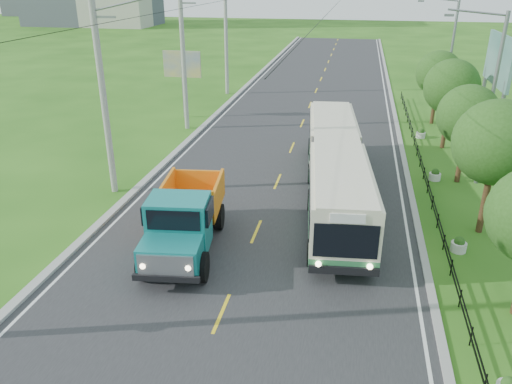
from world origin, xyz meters
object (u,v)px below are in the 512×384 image
(tree_back, at_px, (439,75))
(planter_far, at_px, (421,134))
(tree_fourth, at_px, (468,118))
(pole_near, at_px, (104,96))
(bus, at_px, (335,165))
(dump_truck, at_px, (184,216))
(tree_fifth, at_px, (452,90))
(billboard_left, at_px, (182,68))
(tree_third, at_px, (496,146))
(billboard_right, at_px, (498,68))
(pole_far, at_px, (226,39))
(pole_mid, at_px, (184,59))
(planter_mid, at_px, (435,175))
(planter_near, at_px, (459,245))
(streetlight_far, at_px, (449,55))
(streetlight_mid, at_px, (489,95))

(tree_back, bearing_deg, planter_far, -106.88)
(tree_fourth, bearing_deg, pole_near, -164.16)
(bus, relative_size, dump_truck, 2.37)
(tree_fifth, distance_m, tree_back, 6.00)
(planter_far, bearing_deg, billboard_left, 173.69)
(tree_third, distance_m, tree_fourth, 6.01)
(billboard_right, bearing_deg, tree_fourth, -112.64)
(pole_far, relative_size, tree_third, 1.67)
(pole_far, relative_size, bus, 0.62)
(billboard_left, relative_size, dump_truck, 0.76)
(pole_near, bearing_deg, bus, 6.69)
(pole_mid, relative_size, tree_fourth, 1.85)
(planter_mid, xyz_separation_m, billboard_right, (3.70, 6.00, 5.06))
(pole_far, height_order, tree_third, pole_far)
(tree_third, relative_size, planter_near, 8.96)
(tree_fifth, distance_m, planter_far, 4.21)
(tree_back, xyz_separation_m, streetlight_far, (0.79, 1.86, 1.25))
(tree_fourth, bearing_deg, planter_near, -98.77)
(streetlight_mid, bearing_deg, tree_third, -97.64)
(dump_truck, bearing_deg, pole_far, 94.06)
(streetlight_far, xyz_separation_m, billboard_left, (-20.14, -4.00, -1.04))
(streetlight_mid, xyz_separation_m, dump_truck, (-13.23, -10.08, -3.34))
(pole_near, distance_m, planter_near, 17.79)
(pole_far, height_order, tree_fourth, pole_far)
(planter_near, xyz_separation_m, dump_truck, (-11.19, -2.08, 1.27))
(tree_back, relative_size, billboard_left, 1.06)
(streetlight_far, height_order, planter_far, streetlight_far)
(tree_fifth, xyz_separation_m, tree_back, (-0.00, 6.00, -0.20))
(planter_far, bearing_deg, streetlight_far, 71.20)
(planter_far, bearing_deg, tree_fifth, -55.95)
(planter_near, bearing_deg, streetlight_mid, 75.68)
(tree_back, height_order, bus, tree_back)
(tree_fourth, bearing_deg, tree_back, 90.00)
(tree_fifth, bearing_deg, bus, -124.28)
(planter_far, bearing_deg, dump_truck, -121.76)
(pole_far, distance_m, tree_fourth, 26.20)
(tree_fifth, bearing_deg, planter_mid, -101.56)
(billboard_left, bearing_deg, streetlight_mid, -26.40)
(pole_far, relative_size, streetlight_mid, 1.10)
(tree_back, height_order, planter_near, tree_back)
(planter_mid, bearing_deg, tree_back, 84.09)
(pole_near, bearing_deg, planter_near, -10.09)
(planter_far, xyz_separation_m, bus, (-5.42, -11.66, 1.57))
(planter_mid, relative_size, bus, 0.04)
(planter_mid, distance_m, planter_far, 8.00)
(tree_back, distance_m, bus, 17.25)
(planter_mid, bearing_deg, billboard_left, 151.08)
(tree_fifth, relative_size, streetlight_far, 0.64)
(bus, bearing_deg, pole_far, 111.06)
(pole_mid, bearing_deg, bus, -42.97)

